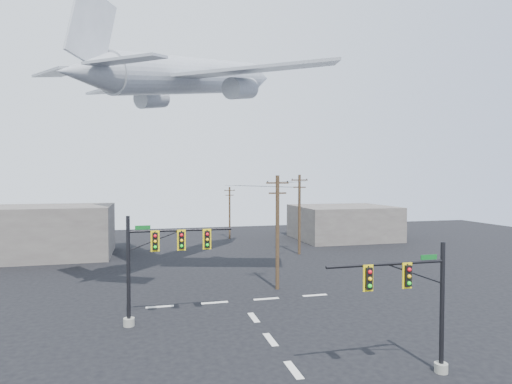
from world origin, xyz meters
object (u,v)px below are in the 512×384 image
object	(u,v)px
utility_pole_a	(277,230)
utility_pole_b	(299,213)
utility_pole_c	(230,212)
signal_mast_near	(419,305)
signal_mast_far	(156,263)
airliner	(195,77)

from	to	relation	value
utility_pole_a	utility_pole_b	world-z (taller)	utility_pole_b
utility_pole_c	utility_pole_b	bearing A→B (deg)	-72.44
utility_pole_c	signal_mast_near	bearing A→B (deg)	-93.20
utility_pole_c	signal_mast_far	bearing A→B (deg)	-111.31
signal_mast_near	airliner	distance (m)	28.40
signal_mast_near	utility_pole_c	size ratio (longest dim) A/B	0.80
signal_mast_near	utility_pole_a	world-z (taller)	utility_pole_a
utility_pole_c	utility_pole_a	bearing A→B (deg)	-96.54
utility_pole_a	airliner	size ratio (longest dim) A/B	0.38
utility_pole_b	airliner	distance (m)	21.12
signal_mast_near	utility_pole_a	xyz separation A→B (m)	(-1.80, 16.59, 1.59)
utility_pole_a	utility_pole_b	bearing A→B (deg)	67.05
signal_mast_far	utility_pole_c	size ratio (longest dim) A/B	0.88
utility_pole_a	utility_pole_c	xyz separation A→B (m)	(1.65, 29.86, -0.86)
signal_mast_near	signal_mast_far	world-z (taller)	signal_mast_far
utility_pole_a	utility_pole_c	size ratio (longest dim) A/B	1.21
signal_mast_far	signal_mast_near	bearing A→B (deg)	-41.24
utility_pole_b	airliner	xyz separation A→B (m)	(-13.55, -8.84, 13.57)
utility_pole_a	utility_pole_b	distance (m)	16.59
signal_mast_near	signal_mast_far	size ratio (longest dim) A/B	0.91
signal_mast_far	utility_pole_a	world-z (taller)	utility_pole_a
signal_mast_far	utility_pole_c	bearing A→B (deg)	72.07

